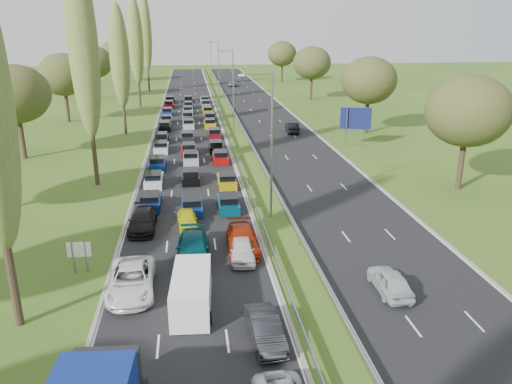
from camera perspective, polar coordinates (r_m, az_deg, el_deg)
ground at (r=77.56m, az=-2.67°, el=7.15°), size 260.00×260.00×0.00m
near_carriageway at (r=79.75m, az=-7.70°, el=7.32°), size 10.50×215.00×0.04m
far_carriageway at (r=80.82m, az=1.99°, el=7.63°), size 10.50×215.00×0.04m
central_reservation at (r=79.90m, az=-2.83°, el=7.89°), size 2.36×215.00×0.32m
lamp_columns at (r=74.62m, az=-2.60°, el=11.37°), size 0.18×140.18×12.00m
poplar_row at (r=64.70m, az=-16.66°, el=15.21°), size 2.80×127.80×22.44m
woodland_left at (r=62.22m, az=-26.71°, el=9.55°), size 8.00×166.00×11.10m
woodland_right at (r=68.01m, az=15.22°, el=11.47°), size 8.00×153.00×11.10m
traffic_queue_fill at (r=74.72m, az=-7.72°, el=6.90°), size 9.12×68.43×0.80m
near_car_2 at (r=31.28m, az=-14.05°, el=-9.75°), size 2.81×5.83×1.60m
near_car_3 at (r=40.27m, az=-12.83°, el=-3.18°), size 2.13×5.09×1.47m
near_car_7 at (r=34.69m, az=-7.24°, el=-6.39°), size 2.44×5.55×1.59m
near_car_8 at (r=40.12m, az=-7.86°, el=-3.09°), size 1.81×3.92×1.30m
near_car_9 at (r=26.23m, az=1.08°, el=-15.40°), size 1.80×4.33×1.39m
near_car_11 at (r=35.81m, az=-1.57°, el=-5.46°), size 2.18×5.31×1.54m
near_car_12 at (r=34.45m, az=-1.60°, el=-6.59°), size 1.83×4.19×1.40m
far_car_0 at (r=31.50m, az=15.08°, el=-9.80°), size 1.71×4.23×1.44m
far_car_1 at (r=75.18m, az=4.15°, el=7.39°), size 2.04×4.94×1.59m
far_car_2 at (r=133.58m, az=-2.69°, el=12.27°), size 2.21×4.70×1.30m
white_van_rear at (r=29.10m, az=-7.37°, el=-10.97°), size 2.09×5.34×2.14m
info_sign at (r=34.42m, az=-19.55°, el=-6.57°), size 1.50×0.16×2.10m
direction_sign at (r=66.72m, az=11.32°, el=8.05°), size 3.89×1.12×5.20m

